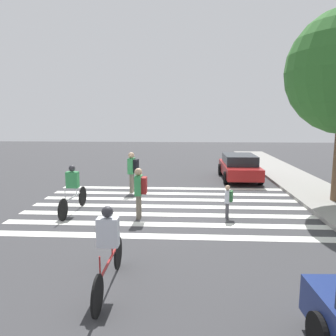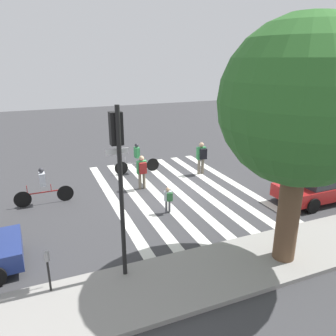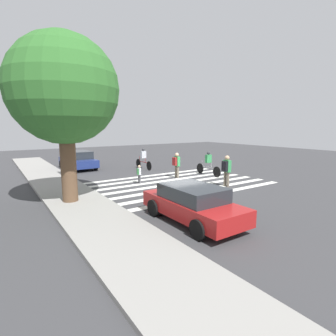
# 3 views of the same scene
# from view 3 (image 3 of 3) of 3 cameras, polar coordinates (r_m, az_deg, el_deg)

# --- Properties ---
(ground_plane) EXTENTS (60.00, 60.00, 0.00)m
(ground_plane) POSITION_cam_3_polar(r_m,az_deg,el_deg) (15.73, 2.56, -3.28)
(ground_plane) COLOR #38383A
(sidewalk_curb) EXTENTS (36.00, 2.50, 0.14)m
(sidewalk_curb) POSITION_cam_3_polar(r_m,az_deg,el_deg) (13.07, -20.10, -6.10)
(sidewalk_curb) COLOR gray
(sidewalk_curb) RESTS_ON ground_plane
(crosswalk_stripes) EXTENTS (6.50, 10.00, 0.01)m
(crosswalk_stripes) POSITION_cam_3_polar(r_m,az_deg,el_deg) (15.73, 2.56, -3.27)
(crosswalk_stripes) COLOR silver
(crosswalk_stripes) RESTS_ON ground_plane
(traffic_light) EXTENTS (0.60, 0.50, 4.91)m
(traffic_light) POSITION_cam_3_polar(r_m,az_deg,el_deg) (16.76, -20.97, 8.73)
(traffic_light) COLOR black
(traffic_light) RESTS_ON ground_plane
(parking_meter) EXTENTS (0.15, 0.15, 1.34)m
(parking_meter) POSITION_cam_3_polar(r_m,az_deg,el_deg) (18.86, -22.18, 1.21)
(parking_meter) COLOR black
(parking_meter) RESTS_ON ground_plane
(street_tree) EXTENTS (4.50, 4.50, 7.11)m
(street_tree) POSITION_cam_3_polar(r_m,az_deg,el_deg) (11.97, -21.70, 15.39)
(street_tree) COLOR brown
(street_tree) RESTS_ON ground_plane
(pedestrian_adult_tall_backpack) EXTENTS (0.51, 0.44, 1.76)m
(pedestrian_adult_tall_backpack) POSITION_cam_3_polar(r_m,az_deg,el_deg) (15.00, 12.59, -0.10)
(pedestrian_adult_tall_backpack) COLOR #6B6051
(pedestrian_adult_tall_backpack) RESTS_ON ground_plane
(pedestrian_adult_blue_shirt) EXTENTS (0.33, 0.31, 1.10)m
(pedestrian_adult_blue_shirt) POSITION_cam_3_polar(r_m,az_deg,el_deg) (15.58, -6.33, -1.04)
(pedestrian_adult_blue_shirt) COLOR #4C4C51
(pedestrian_adult_blue_shirt) RESTS_ON ground_plane
(pedestrian_adult_yellow_jacket) EXTENTS (0.46, 0.39, 1.65)m
(pedestrian_adult_yellow_jacket) POSITION_cam_3_polar(r_m,az_deg,el_deg) (17.15, 1.84, 1.04)
(pedestrian_adult_yellow_jacket) COLOR #6B6051
(pedestrian_adult_yellow_jacket) RESTS_ON ground_plane
(cyclist_mid_street) EXTENTS (2.49, 0.41, 1.66)m
(cyclist_mid_street) POSITION_cam_3_polar(r_m,az_deg,el_deg) (18.29, 8.75, 1.14)
(cyclist_mid_street) COLOR black
(cyclist_mid_street) RESTS_ON ground_plane
(cyclist_far_lane) EXTENTS (2.43, 0.40, 1.65)m
(cyclist_far_lane) POSITION_cam_3_polar(r_m,az_deg,el_deg) (20.86, -5.38, 2.18)
(cyclist_far_lane) COLOR black
(cyclist_far_lane) RESTS_ON ground_plane
(car_parked_silver_sedan) EXTENTS (4.12, 1.88, 1.31)m
(car_parked_silver_sedan) POSITION_cam_3_polar(r_m,az_deg,el_deg) (9.37, 5.37, -7.63)
(car_parked_silver_sedan) COLOR maroon
(car_parked_silver_sedan) RESTS_ON ground_plane
(car_parked_dark_suv) EXTENTS (4.14, 2.21, 1.42)m
(car_parked_dark_suv) POSITION_cam_3_polar(r_m,az_deg,el_deg) (21.91, -19.01, 1.67)
(car_parked_dark_suv) COLOR navy
(car_parked_dark_suv) RESTS_ON ground_plane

